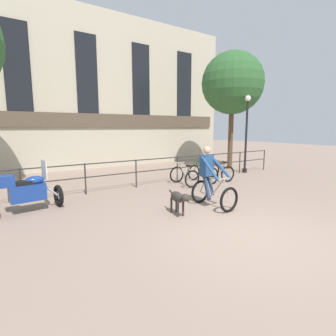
{
  "coord_description": "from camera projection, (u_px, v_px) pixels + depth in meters",
  "views": [
    {
      "loc": [
        -4.29,
        -3.43,
        2.23
      ],
      "look_at": [
        -0.13,
        2.86,
        1.05
      ],
      "focal_mm": 28.0,
      "sensor_mm": 36.0,
      "label": 1
    }
  ],
  "objects": [
    {
      "name": "ground_plane",
      "position": [
        248.0,
        234.0,
        5.51
      ],
      "size": [
        60.0,
        60.0,
        0.0
      ],
      "primitive_type": "plane",
      "color": "gray"
    },
    {
      "name": "parked_bicycle_mid_right",
      "position": [
        220.0,
        171.0,
        11.2
      ],
      "size": [
        0.82,
        1.2,
        0.86
      ],
      "rotation": [
        0.0,
        0.0,
        2.99
      ],
      "color": "black",
      "rests_on": "ground_plane"
    },
    {
      "name": "parked_motorcycle",
      "position": [
        27.0,
        191.0,
        6.87
      ],
      "size": [
        1.73,
        0.81,
        1.35
      ],
      "rotation": [
        0.0,
        0.0,
        1.69
      ],
      "color": "black",
      "rests_on": "ground_plane"
    },
    {
      "name": "canal_railing",
      "position": [
        136.0,
        169.0,
        9.68
      ],
      "size": [
        15.05,
        0.05,
        1.05
      ],
      "color": "#2D2B28",
      "rests_on": "ground_plane"
    },
    {
      "name": "building_facade",
      "position": [
        86.0,
        90.0,
        13.92
      ],
      "size": [
        18.0,
        0.72,
        8.37
      ],
      "color": "#BCB299",
      "rests_on": "ground_plane"
    },
    {
      "name": "street_lamp",
      "position": [
        246.0,
        130.0,
        12.7
      ],
      "size": [
        0.28,
        0.28,
        3.73
      ],
      "color": "black",
      "rests_on": "ground_plane"
    },
    {
      "name": "tree_canalside_right",
      "position": [
        233.0,
        83.0,
        13.7
      ],
      "size": [
        3.23,
        3.23,
        6.13
      ],
      "color": "brown",
      "rests_on": "ground_plane"
    },
    {
      "name": "parked_bicycle_near_lamp",
      "position": [
        184.0,
        176.0,
        10.15
      ],
      "size": [
        0.71,
        1.14,
        0.86
      ],
      "rotation": [
        0.0,
        0.0,
        3.1
      ],
      "color": "black",
      "rests_on": "ground_plane"
    },
    {
      "name": "parked_bicycle_mid_left",
      "position": [
        203.0,
        174.0,
        10.67
      ],
      "size": [
        0.76,
        1.17,
        0.86
      ],
      "rotation": [
        0.0,
        0.0,
        3.23
      ],
      "color": "black",
      "rests_on": "ground_plane"
    },
    {
      "name": "dog",
      "position": [
        179.0,
        198.0,
        6.63
      ],
      "size": [
        0.29,
        0.96,
        0.63
      ],
      "rotation": [
        0.0,
        0.0,
        -0.12
      ],
      "color": "#332D28",
      "rests_on": "ground_plane"
    },
    {
      "name": "cyclist_with_bike",
      "position": [
        211.0,
        180.0,
        7.36
      ],
      "size": [
        0.74,
        1.2,
        1.7
      ],
      "rotation": [
        0.0,
        0.0,
        0.05
      ],
      "color": "black",
      "rests_on": "ground_plane"
    }
  ]
}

